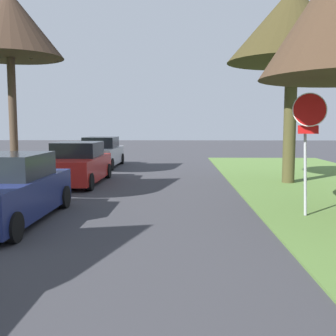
% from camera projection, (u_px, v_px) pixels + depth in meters
% --- Properties ---
extents(stop_sign_far, '(0.81, 0.44, 2.96)m').
position_uv_depth(stop_sign_far, '(308.00, 127.00, 9.84)').
color(stop_sign_far, '#9EA0A5').
rests_on(stop_sign_far, grass_verge_right).
extents(street_tree_right_far, '(4.78, 4.78, 7.22)m').
position_uv_depth(street_tree_right_far, '(293.00, 26.00, 15.12)').
color(street_tree_right_far, '#464223').
rests_on(street_tree_right_far, grass_verge_right).
extents(street_tree_left_far, '(4.28, 4.28, 7.62)m').
position_uv_depth(street_tree_left_far, '(9.00, 24.00, 16.73)').
color(street_tree_left_far, '#47372C').
rests_on(street_tree_left_far, grass_verge_left).
extents(parked_sedan_navy, '(2.01, 4.43, 1.57)m').
position_uv_depth(parked_sedan_navy, '(6.00, 191.00, 9.57)').
color(parked_sedan_navy, navy).
rests_on(parked_sedan_navy, ground).
extents(parked_sedan_red, '(2.01, 4.43, 1.57)m').
position_uv_depth(parked_sedan_red, '(77.00, 165.00, 15.74)').
color(parked_sedan_red, red).
rests_on(parked_sedan_red, ground).
extents(parked_sedan_silver, '(2.01, 4.43, 1.57)m').
position_uv_depth(parked_sedan_silver, '(100.00, 153.00, 21.84)').
color(parked_sedan_silver, '#BCBCC1').
rests_on(parked_sedan_silver, ground).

